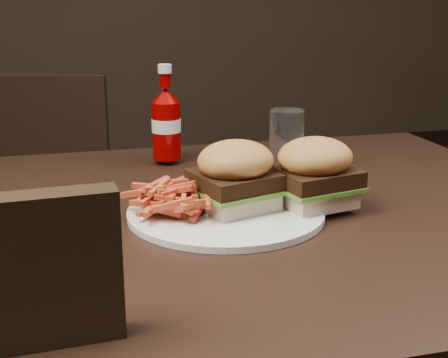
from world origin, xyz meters
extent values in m
cube|color=black|center=(0.00, 0.00, 0.73)|extent=(1.20, 0.80, 0.04)
cube|color=black|center=(-0.18, 0.87, 0.43)|extent=(0.50, 0.50, 0.04)
cylinder|color=white|center=(0.07, -0.02, 0.76)|extent=(0.27, 0.27, 0.01)
cube|color=beige|center=(0.09, -0.02, 0.77)|extent=(0.12, 0.11, 0.02)
cube|color=beige|center=(0.20, -0.03, 0.77)|extent=(0.11, 0.11, 0.02)
cylinder|color=#7B0000|center=(0.04, 0.28, 0.81)|extent=(0.06, 0.06, 0.10)
cylinder|color=white|center=(0.24, 0.19, 0.81)|extent=(0.08, 0.08, 0.10)
camera|label=1|loc=(-0.13, -0.81, 1.04)|focal=50.00mm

